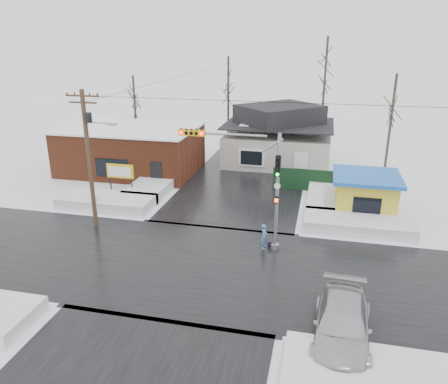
% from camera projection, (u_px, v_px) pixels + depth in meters
% --- Properties ---
extents(ground, '(120.00, 120.00, 0.00)m').
position_uv_depth(ground, '(196.00, 265.00, 24.21)').
color(ground, white).
rests_on(ground, ground).
extents(road_ns, '(10.00, 120.00, 0.02)m').
position_uv_depth(road_ns, '(196.00, 265.00, 24.21)').
color(road_ns, black).
rests_on(road_ns, ground).
extents(road_ew, '(120.00, 10.00, 0.02)m').
position_uv_depth(road_ew, '(196.00, 265.00, 24.21)').
color(road_ew, black).
rests_on(road_ew, ground).
extents(snowbank_nw, '(7.00, 3.00, 0.80)m').
position_uv_depth(snowbank_nw, '(107.00, 201.00, 32.41)').
color(snowbank_nw, white).
rests_on(snowbank_nw, ground).
extents(snowbank_ne, '(7.00, 3.00, 0.80)m').
position_uv_depth(snowbank_ne, '(358.00, 224.00, 28.57)').
color(snowbank_ne, white).
rests_on(snowbank_ne, ground).
extents(snowbank_se, '(7.00, 3.00, 0.70)m').
position_uv_depth(snowbank_se, '(380.00, 378.00, 15.76)').
color(snowbank_se, white).
rests_on(snowbank_se, ground).
extents(snowbank_nside_w, '(3.00, 8.00, 0.80)m').
position_uv_depth(snowbank_nside_w, '(157.00, 183.00, 36.57)').
color(snowbank_nside_w, white).
rests_on(snowbank_nside_w, ground).
extents(snowbank_nside_e, '(3.00, 8.00, 0.80)m').
position_uv_depth(snowbank_nside_e, '(328.00, 196.00, 33.58)').
color(snowbank_nside_e, white).
rests_on(snowbank_nside_e, ground).
extents(traffic_signal, '(6.05, 0.68, 7.00)m').
position_uv_depth(traffic_signal, '(250.00, 175.00, 24.88)').
color(traffic_signal, gray).
rests_on(traffic_signal, ground).
extents(utility_pole, '(3.15, 0.44, 9.00)m').
position_uv_depth(utility_pole, '(89.00, 152.00, 27.38)').
color(utility_pole, '#382619').
rests_on(utility_pole, ground).
extents(brick_building, '(12.20, 8.20, 4.12)m').
position_uv_depth(brick_building, '(131.00, 149.00, 40.51)').
color(brick_building, brown).
rests_on(brick_building, ground).
extents(marquee_sign, '(2.20, 0.21, 2.55)m').
position_uv_depth(marquee_sign, '(120.00, 172.00, 34.18)').
color(marquee_sign, black).
rests_on(marquee_sign, ground).
extents(house, '(10.40, 8.40, 5.76)m').
position_uv_depth(house, '(279.00, 137.00, 43.06)').
color(house, '#BBB4A9').
rests_on(house, ground).
extents(kiosk, '(4.60, 4.60, 2.88)m').
position_uv_depth(kiosk, '(365.00, 194.00, 30.85)').
color(kiosk, gold).
rests_on(kiosk, ground).
extents(fence, '(8.00, 0.12, 1.80)m').
position_uv_depth(fence, '(322.00, 181.00, 35.35)').
color(fence, black).
rests_on(fence, ground).
extents(tree_far_left, '(3.00, 3.00, 10.00)m').
position_uv_depth(tree_far_left, '(228.00, 76.00, 46.21)').
color(tree_far_left, '#332821').
rests_on(tree_far_left, ground).
extents(tree_far_mid, '(3.00, 3.00, 12.00)m').
position_uv_depth(tree_far_mid, '(326.00, 61.00, 45.37)').
color(tree_far_mid, '#332821').
rests_on(tree_far_mid, ground).
extents(tree_far_right, '(3.00, 3.00, 9.00)m').
position_uv_depth(tree_far_right, '(394.00, 95.00, 37.57)').
color(tree_far_right, '#332821').
rests_on(tree_far_right, ground).
extents(tree_far_west, '(3.00, 3.00, 8.00)m').
position_uv_depth(tree_far_west, '(134.00, 91.00, 47.04)').
color(tree_far_west, '#332821').
rests_on(tree_far_west, ground).
extents(pedestrian, '(0.40, 0.58, 1.52)m').
position_uv_depth(pedestrian, '(264.00, 236.00, 25.92)').
color(pedestrian, '#447FBF').
rests_on(pedestrian, ground).
extents(car, '(2.57, 5.74, 1.63)m').
position_uv_depth(car, '(342.00, 325.00, 17.92)').
color(car, '#B4B8BC').
rests_on(car, ground).
extents(shopping_bag, '(0.30, 0.19, 0.35)m').
position_uv_depth(shopping_bag, '(270.00, 245.00, 26.15)').
color(shopping_bag, black).
rests_on(shopping_bag, ground).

